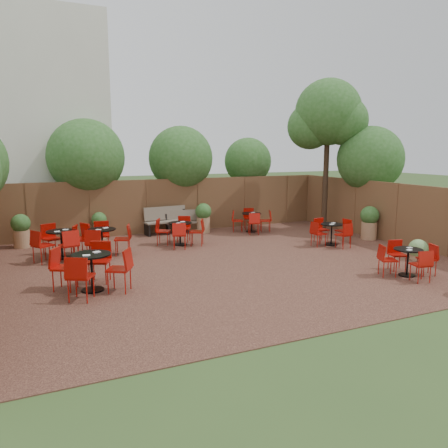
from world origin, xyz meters
name	(u,v)px	position (x,y,z in m)	size (l,w,h in m)	color
ground	(230,263)	(0.00, 0.00, 0.00)	(80.00, 80.00, 0.00)	#354F23
courtyard_paving	(230,262)	(0.00, 0.00, 0.01)	(12.00, 10.00, 0.02)	#331B14
fence_back	(174,205)	(0.00, 5.00, 1.00)	(12.00, 0.08, 2.00)	#54351F
fence_right	(396,214)	(6.00, 0.00, 1.00)	(0.08, 10.00, 2.00)	#54351F
neighbour_building	(36,125)	(-4.50, 8.00, 4.00)	(5.00, 4.00, 8.00)	beige
overhang_foliage	(130,161)	(-2.07, 2.80, 2.73)	(15.77, 10.81, 2.69)	#26511A
courtyard_tree	(328,117)	(5.39, 3.00, 4.25)	(2.65, 2.55, 5.64)	black
park_bench_left	(166,220)	(-0.43, 4.63, 0.53)	(1.66, 0.68, 1.00)	brown
park_bench_right	(183,221)	(0.21, 4.62, 0.45)	(1.38, 0.53, 0.83)	brown
bistro_tables	(184,241)	(-0.95, 1.13, 0.46)	(9.65, 8.17, 0.96)	black
planters	(196,222)	(0.21, 3.29, 0.60)	(11.50, 4.44, 1.15)	#956C4A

